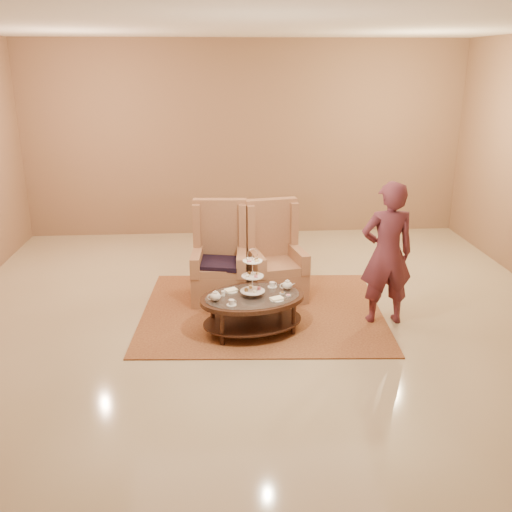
{
  "coord_description": "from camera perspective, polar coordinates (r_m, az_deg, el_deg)",
  "views": [
    {
      "loc": [
        -0.51,
        -6.49,
        3.09
      ],
      "look_at": [
        -0.06,
        0.2,
        0.8
      ],
      "focal_mm": 40.0,
      "sensor_mm": 36.0,
      "label": 1
    }
  ],
  "objects": [
    {
      "name": "ground",
      "position": [
        7.21,
        0.56,
        -6.57
      ],
      "size": [
        8.0,
        8.0,
        0.0
      ],
      "primitive_type": "plane",
      "color": "#BDAE8C",
      "rests_on": "ground"
    },
    {
      "name": "wall_back",
      "position": [
        10.59,
        -1.11,
        11.54
      ],
      "size": [
        8.0,
        0.04,
        3.5
      ],
      "primitive_type": "cube",
      "color": "#926C4F",
      "rests_on": "ground"
    },
    {
      "name": "tea_table",
      "position": [
        6.78,
        -0.34,
        -4.67
      ],
      "size": [
        1.44,
        1.15,
        1.06
      ],
      "rotation": [
        0.0,
        0.0,
        0.25
      ],
      "color": "black",
      "rests_on": "ground"
    },
    {
      "name": "armchair_left",
      "position": [
        7.78,
        -3.62,
        -1.03
      ],
      "size": [
        0.77,
        0.79,
        1.34
      ],
      "rotation": [
        0.0,
        0.0,
        -0.06
      ],
      "color": "#A06D4B",
      "rests_on": "ground"
    },
    {
      "name": "person",
      "position": [
        7.06,
        12.95,
        0.22
      ],
      "size": [
        0.67,
        0.45,
        1.79
      ],
      "rotation": [
        0.0,
        0.0,
        3.18
      ],
      "color": "#572531",
      "rests_on": "ground"
    },
    {
      "name": "armchair_right",
      "position": [
        7.83,
        1.85,
        -0.91
      ],
      "size": [
        0.84,
        0.86,
        1.33
      ],
      "rotation": [
        0.0,
        0.0,
        0.19
      ],
      "color": "#A06D4B",
      "rests_on": "ground"
    },
    {
      "name": "ceiling",
      "position": [
        7.21,
        0.56,
        -6.57
      ],
      "size": [
        8.0,
        8.0,
        0.02
      ],
      "primitive_type": "cube",
      "color": "white",
      "rests_on": "ground"
    },
    {
      "name": "rug",
      "position": [
        7.48,
        0.62,
        -5.5
      ],
      "size": [
        3.23,
        2.75,
        0.02
      ],
      "rotation": [
        0.0,
        0.0,
        -0.06
      ],
      "color": "#9A6536",
      "rests_on": "ground"
    }
  ]
}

